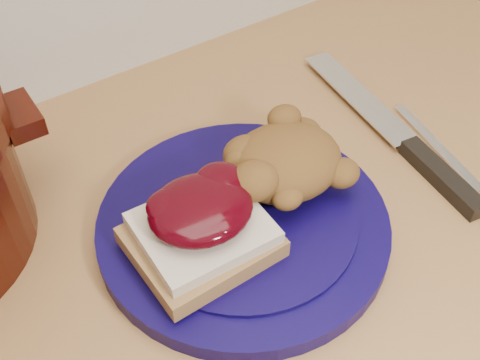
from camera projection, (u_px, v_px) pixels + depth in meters
plate at (243, 225)px, 0.59m from camera, size 0.31×0.31×0.02m
sandwich at (201, 227)px, 0.54m from camera, size 0.12×0.11×0.06m
stuffing_mound at (285, 162)px, 0.59m from camera, size 0.12×0.11×0.06m
chef_knife at (417, 153)px, 0.66m from camera, size 0.07×0.31×0.02m
butter_knife at (437, 145)px, 0.68m from camera, size 0.04×0.15×0.00m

